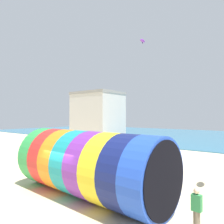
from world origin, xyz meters
TOP-DOWN VIEW (x-y plane):
  - ground_plane at (0.00, 0.00)m, footprint 120.00×120.00m
  - giant_inflatable_tube at (0.65, 0.86)m, footprint 9.18×3.92m
  - kite_handler at (6.29, 0.78)m, footprint 0.37×0.24m
  - kite_purple_parafoil at (-1.88, 10.71)m, footprint 0.42×0.87m
  - bystander_near_water at (-7.86, 10.07)m, footprint 0.35×0.42m
  - bystander_mid_beach at (-8.39, 9.72)m, footprint 0.42×0.38m
  - bystander_far_left at (0.71, 8.38)m, footprint 0.41×0.31m
  - promenade_building at (-18.46, 22.40)m, footprint 8.36×6.68m

SIDE VIEW (x-z plane):
  - ground_plane at x=0.00m, z-range 0.00..0.00m
  - bystander_far_left at x=0.71m, z-range 0.01..1.60m
  - bystander_near_water at x=-7.86m, z-range 0.01..1.61m
  - kite_handler at x=6.29m, z-range 0.01..1.66m
  - bystander_mid_beach at x=-8.39m, z-range 0.02..1.71m
  - giant_inflatable_tube at x=0.65m, z-range 0.00..3.50m
  - promenade_building at x=-18.46m, z-range 0.01..8.75m
  - kite_purple_parafoil at x=-1.88m, z-range 11.37..11.81m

